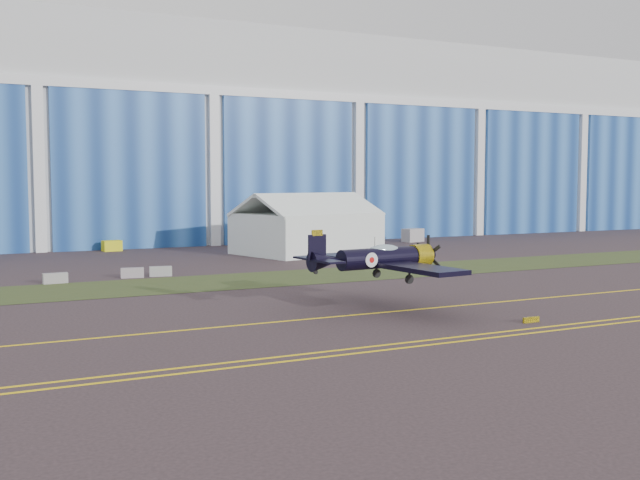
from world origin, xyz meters
name	(u,v)px	position (x,y,z in m)	size (l,w,h in m)	color
ground	(126,319)	(0.00, 0.00, 0.00)	(260.00, 260.00, 0.00)	#392C2F
grass_median	(89,290)	(0.00, 14.00, 0.02)	(260.00, 10.00, 0.02)	#475128
hangar	(22,138)	(0.00, 71.79, 14.96)	(220.00, 45.70, 30.00)	silver
taxiway_centreline	(144,334)	(0.00, -5.00, 0.01)	(200.00, 0.20, 0.02)	yellow
edge_line_near	(192,372)	(0.00, -14.50, 0.01)	(80.00, 0.20, 0.02)	yellow
edge_line_far	(186,367)	(0.00, -13.50, 0.01)	(80.00, 0.20, 0.02)	yellow
guard_board_right	(531,320)	(22.00, -12.00, 0.17)	(1.20, 0.15, 0.35)	yellow
warbird	(379,258)	(16.31, -3.37, 3.41)	(12.81, 14.95, 4.12)	black
tent	(307,223)	(28.60, 34.22, 3.63)	(18.08, 15.15, 7.26)	white
tug	(112,246)	(8.01, 47.14, 0.66)	(2.26, 1.41, 1.32)	yellow
gse_box	(413,235)	(49.30, 42.80, 0.94)	(3.12, 1.67, 1.87)	#A49EA0
barrier_a	(55,278)	(-1.92, 19.14, 0.45)	(2.00, 0.60, 0.90)	gray
barrier_b	(132,273)	(4.72, 20.09, 0.45)	(2.00, 0.60, 0.90)	gray
barrier_c	(161,271)	(7.28, 20.09, 0.45)	(2.00, 0.60, 0.90)	gray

